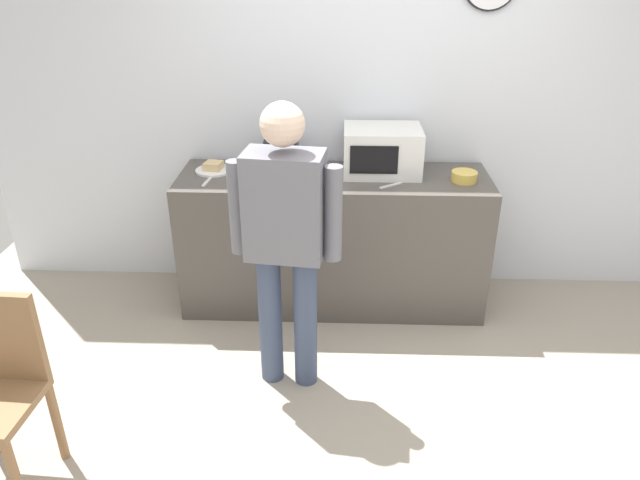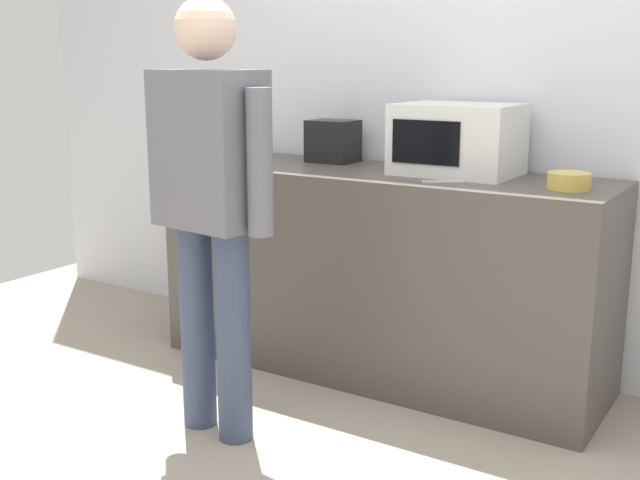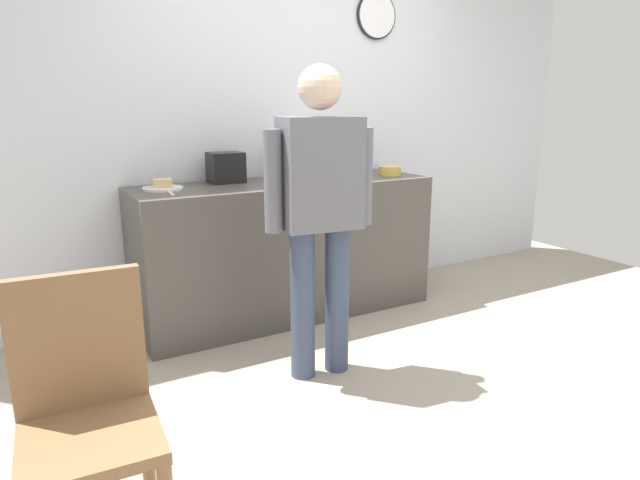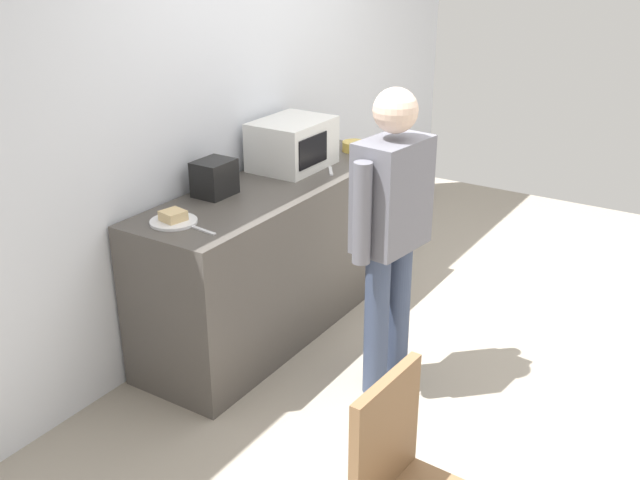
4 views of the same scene
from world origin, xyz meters
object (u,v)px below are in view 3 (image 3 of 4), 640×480
sandwich_plate (163,186)px  fork_utensil (171,193)px  wooden_chair (87,411)px  salad_bowl (390,171)px  spoon_utensil (343,180)px  toaster (226,168)px  person_standing (320,202)px  microwave (319,156)px

sandwich_plate → fork_utensil: sandwich_plate is taller
wooden_chair → fork_utensil: bearing=65.3°
salad_bowl → spoon_utensil: (-0.47, -0.10, -0.03)m
toaster → wooden_chair: toaster is taller
sandwich_plate → person_standing: bearing=-59.4°
sandwich_plate → toaster: bearing=12.3°
fork_utensil → wooden_chair: size_ratio=0.18×
fork_utensil → salad_bowl: bearing=2.7°
sandwich_plate → person_standing: person_standing is taller
salad_bowl → spoon_utensil: size_ratio=0.96×
sandwich_plate → salad_bowl: 1.63m
salad_bowl → spoon_utensil: 0.48m
wooden_chair → toaster: bearing=57.6°
wooden_chair → microwave: bearing=43.6°
microwave → person_standing: person_standing is taller
salad_bowl → fork_utensil: bearing=-177.3°
sandwich_plate → wooden_chair: bearing=-112.2°
sandwich_plate → toaster: (0.44, 0.10, 0.08)m
microwave → sandwich_plate: 1.12m
sandwich_plate → fork_utensil: bearing=-90.9°
salad_bowl → wooden_chair: size_ratio=0.17×
microwave → fork_utensil: size_ratio=2.94×
spoon_utensil → person_standing: bearing=-129.4°
spoon_utensil → wooden_chair: 2.39m
toaster → spoon_utensil: size_ratio=1.29×
salad_bowl → fork_utensil: 1.64m
microwave → salad_bowl: 0.55m
microwave → wooden_chair: size_ratio=0.53×
microwave → toaster: (-0.67, 0.07, -0.05)m
sandwich_plate → wooden_chair: (-0.69, -1.69, -0.43)m
microwave → spoon_utensil: 0.29m
salad_bowl → toaster: bearing=169.6°
salad_bowl → fork_utensil: (-1.63, -0.08, -0.03)m
toaster → person_standing: person_standing is taller
wooden_chair → spoon_utensil: bearing=38.4°
fork_utensil → wooden_chair: 1.69m
toaster → person_standing: 1.06m
salad_bowl → toaster: 1.21m
sandwich_plate → toaster: 0.46m
microwave → spoon_utensil: bearing=-79.3°
spoon_utensil → wooden_chair: size_ratio=0.18×
microwave → fork_utensil: 1.15m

